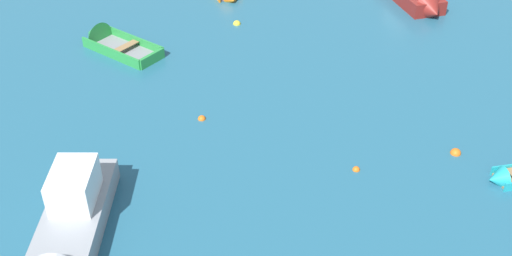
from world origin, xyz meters
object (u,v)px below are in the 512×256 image
Objects in this scene: motor_launch_grey_near_left at (71,223)px; mooring_buoy_far_field at (356,170)px; rowboat_turquoise_far_right at (512,178)px; rowboat_green_cluster_inner at (106,40)px; mooring_buoy_near_foreground at (237,24)px; mooring_buoy_central at (202,119)px; mooring_buoy_outer_edge at (455,153)px.

mooring_buoy_far_field is at bearing 23.48° from motor_launch_grey_near_left.
rowboat_green_cluster_inner is at bearing 151.65° from rowboat_turquoise_far_right.
rowboat_green_cluster_inner is 6.88m from mooring_buoy_near_foreground.
mooring_buoy_far_field is at bearing -25.21° from mooring_buoy_central.
mooring_buoy_outer_edge is at bearing -9.30° from mooring_buoy_central.
motor_launch_grey_near_left is 16.42m from mooring_buoy_near_foreground.
mooring_buoy_outer_edge is at bearing -48.38° from mooring_buoy_near_foreground.
motor_launch_grey_near_left is at bearing -165.68° from rowboat_turquoise_far_right.
motor_launch_grey_near_left reaches higher than mooring_buoy_outer_edge.
rowboat_turquoise_far_right is at bearing -28.35° from rowboat_green_cluster_inner.
rowboat_green_cluster_inner is at bearing -156.52° from mooring_buoy_near_foreground.
motor_launch_grey_near_left is 14.33m from mooring_buoy_outer_edge.
mooring_buoy_outer_edge is 1.46× the size of mooring_buoy_far_field.
rowboat_green_cluster_inner is at bearing 100.54° from motor_launch_grey_near_left.
mooring_buoy_outer_edge is at bearing 21.93° from motor_launch_grey_near_left.
mooring_buoy_far_field is (6.18, -2.91, 0.00)m from mooring_buoy_central.
mooring_buoy_near_foreground is at bearing 76.42° from motor_launch_grey_near_left.
mooring_buoy_central is at bearing -47.60° from rowboat_green_cluster_inner.
rowboat_green_cluster_inner is 11.33× the size of mooring_buoy_outer_edge.
motor_launch_grey_near_left is 15.06× the size of mooring_buoy_near_foreground.
motor_launch_grey_near_left is (2.46, -13.21, 0.41)m from rowboat_green_cluster_inner.
mooring_buoy_outer_edge is at bearing 137.63° from rowboat_turquoise_far_right.
motor_launch_grey_near_left reaches higher than mooring_buoy_far_field.
rowboat_turquoise_far_right reaches higher than mooring_buoy_outer_edge.
rowboat_turquoise_far_right is 7.52× the size of mooring_buoy_near_foreground.
rowboat_turquoise_far_right is at bearing -2.73° from mooring_buoy_far_field.
mooring_buoy_near_foreground is at bearing 23.48° from rowboat_green_cluster_inner.
mooring_buoy_outer_edge reaches higher than mooring_buoy_near_foreground.
rowboat_green_cluster_inner reaches higher than mooring_buoy_outer_edge.
mooring_buoy_far_field is at bearing 177.27° from rowboat_turquoise_far_right.
mooring_buoy_near_foreground is (-11.10, 12.13, -0.16)m from rowboat_turquoise_far_right.
motor_launch_grey_near_left reaches higher than rowboat_green_cluster_inner.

